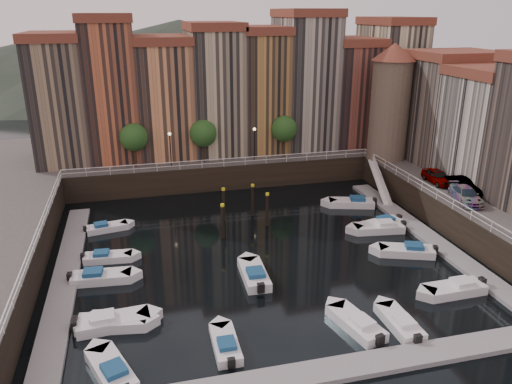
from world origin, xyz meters
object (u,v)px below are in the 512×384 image
object	(u,v)px
gangway	(380,180)
boat_left_0	(110,323)
mooring_pilings	(242,209)
car_b	(464,186)
car_a	(437,177)
boat_left_1	(112,322)
car_c	(466,196)
corner_tower	(390,100)
boat_left_2	(100,277)

from	to	relation	value
gangway	boat_left_0	distance (m)	35.32
mooring_pilings	car_b	distance (m)	22.29
mooring_pilings	car_a	bearing A→B (deg)	-3.50
boat_left_1	car_c	distance (m)	33.74
corner_tower	boat_left_0	bearing A→B (deg)	-144.03
mooring_pilings	boat_left_2	distance (m)	15.75
mooring_pilings	boat_left_1	world-z (taller)	mooring_pilings
gangway	car_c	bearing A→B (deg)	-74.69
boat_left_2	car_a	xyz separation A→B (m)	(34.17, 6.98, 3.34)
car_b	boat_left_1	bearing A→B (deg)	-162.97
mooring_pilings	car_b	xyz separation A→B (m)	(21.72, -4.56, 2.12)
gangway	mooring_pilings	world-z (taller)	gangway
corner_tower	mooring_pilings	world-z (taller)	corner_tower
car_b	car_c	distance (m)	2.67
gangway	boat_left_0	xyz separation A→B (m)	(-29.65, -19.12, -1.53)
boat_left_1	car_b	xyz separation A→B (m)	(34.05, 10.21, 3.37)
mooring_pilings	boat_left_1	distance (m)	19.28
boat_left_0	boat_left_2	size ratio (longest dim) A/B	1.02
mooring_pilings	car_c	distance (m)	21.49
boat_left_1	car_a	size ratio (longest dim) A/B	1.22
boat_left_0	gangway	bearing A→B (deg)	41.38
mooring_pilings	car_b	bearing A→B (deg)	-11.85
boat_left_2	car_c	xyz separation A→B (m)	(33.64, 1.44, 3.32)
gangway	boat_left_0	world-z (taller)	gangway
corner_tower	mooring_pilings	bearing A→B (deg)	-156.36
corner_tower	car_a	world-z (taller)	corner_tower
mooring_pilings	boat_left_0	world-z (taller)	mooring_pilings
boat_left_1	car_b	distance (m)	35.71
mooring_pilings	car_b	world-z (taller)	car_b
corner_tower	gangway	size ratio (longest dim) A/B	1.66
mooring_pilings	boat_left_0	xyz separation A→B (m)	(-12.41, -14.81, -1.27)
mooring_pilings	car_a	size ratio (longest dim) A/B	1.22
gangway	boat_left_2	xyz separation A→B (m)	(-30.59, -12.56, -1.54)
mooring_pilings	boat_left_2	size ratio (longest dim) A/B	1.04
corner_tower	car_a	size ratio (longest dim) A/B	3.25
boat_left_0	car_a	bearing A→B (deg)	30.73
gangway	boat_left_2	size ratio (longest dim) A/B	1.67
boat_left_0	car_a	size ratio (longest dim) A/B	1.19
boat_left_2	car_c	distance (m)	33.83
mooring_pilings	corner_tower	bearing A→B (deg)	23.64
car_c	boat_left_2	bearing A→B (deg)	-165.23
boat_left_1	car_a	bearing A→B (deg)	17.64
corner_tower	car_c	size ratio (longest dim) A/B	2.85
gangway	boat_left_0	size ratio (longest dim) A/B	1.64
mooring_pilings	car_c	size ratio (longest dim) A/B	1.07
boat_left_0	car_b	world-z (taller)	car_b
boat_left_0	boat_left_1	distance (m)	0.09
boat_left_2	boat_left_0	bearing A→B (deg)	-76.90
boat_left_0	boat_left_1	size ratio (longest dim) A/B	0.98
gangway	mooring_pilings	bearing A→B (deg)	-165.94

